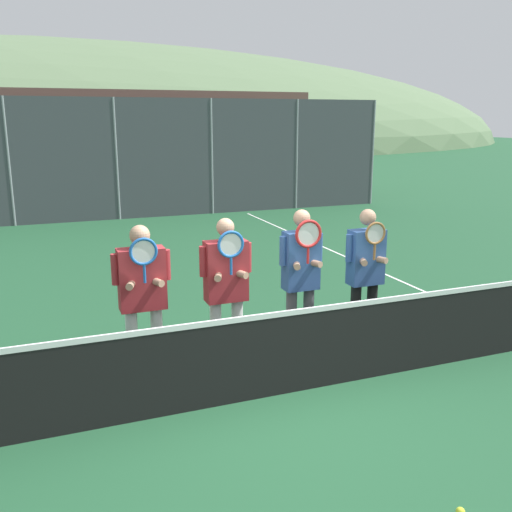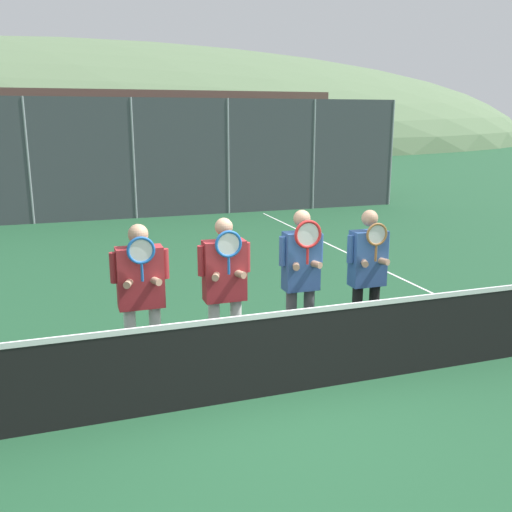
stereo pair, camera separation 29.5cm
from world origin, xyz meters
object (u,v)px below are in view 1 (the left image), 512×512
(car_left_of_center, at_px, (146,178))
(player_leftmost, at_px, (143,290))
(player_center_right, at_px, (301,273))
(player_center_left, at_px, (226,284))
(player_rightmost, at_px, (366,269))
(tennis_ball_on_court, at_px, (460,512))
(car_center, at_px, (287,174))

(car_left_of_center, bearing_deg, player_leftmost, -100.74)
(player_center_right, distance_m, car_left_of_center, 13.23)
(player_center_left, xyz_separation_m, player_rightmost, (1.81, 0.01, -0.01))
(tennis_ball_on_court, bearing_deg, car_left_of_center, 87.33)
(player_center_right, relative_size, tennis_ball_on_court, 26.90)
(player_leftmost, xyz_separation_m, player_rightmost, (2.72, -0.08, -0.01))
(player_leftmost, bearing_deg, player_center_right, -1.15)
(car_center, bearing_deg, player_center_left, -116.91)
(player_rightmost, relative_size, car_center, 0.43)
(player_rightmost, distance_m, car_center, 13.88)
(player_center_right, bearing_deg, car_left_of_center, 87.24)
(player_center_left, bearing_deg, car_left_of_center, 83.19)
(player_rightmost, bearing_deg, player_center_right, 177.34)
(tennis_ball_on_court, bearing_deg, car_center, 70.10)
(player_rightmost, xyz_separation_m, car_center, (4.81, 13.02, -0.19))
(car_left_of_center, height_order, car_center, car_left_of_center)
(player_center_left, height_order, player_center_right, player_center_right)
(player_leftmost, height_order, car_left_of_center, player_leftmost)
(player_center_right, distance_m, car_center, 14.16)
(player_rightmost, bearing_deg, car_center, 69.73)
(player_leftmost, distance_m, car_left_of_center, 13.42)
(player_rightmost, distance_m, tennis_ball_on_court, 3.28)
(player_center_right, relative_size, player_rightmost, 1.02)
(car_center, bearing_deg, player_rightmost, -110.27)
(player_center_left, height_order, car_center, player_center_left)
(car_left_of_center, height_order, tennis_ball_on_court, car_left_of_center)
(player_center_left, bearing_deg, player_leftmost, 174.37)
(player_leftmost, distance_m, player_center_left, 0.92)
(car_left_of_center, bearing_deg, player_center_right, -92.76)
(car_left_of_center, bearing_deg, player_center_left, -96.81)
(player_leftmost, xyz_separation_m, player_center_right, (1.86, -0.04, 0.01))
(player_center_left, distance_m, player_rightmost, 1.81)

